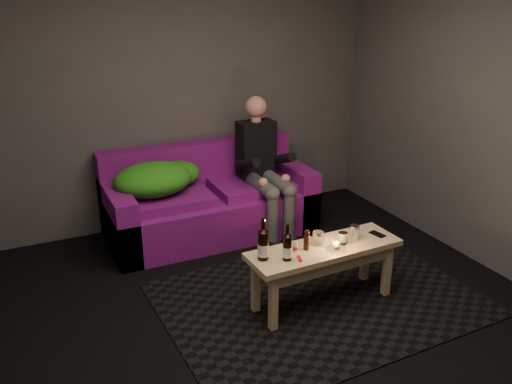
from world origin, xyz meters
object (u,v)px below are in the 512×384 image
(beer_bottle_a, at_px, (263,244))
(steel_cup, at_px, (354,232))
(sofa, at_px, (209,203))
(coffee_table, at_px, (324,257))
(person, at_px, (263,164))
(beer_bottle_b, at_px, (287,247))

(beer_bottle_a, relative_size, steel_cup, 3.06)
(sofa, relative_size, coffee_table, 1.64)
(sofa, xyz_separation_m, person, (0.51, -0.16, 0.37))
(sofa, xyz_separation_m, coffee_table, (0.32, -1.58, 0.09))
(sofa, xyz_separation_m, steel_cup, (0.60, -1.55, 0.23))
(beer_bottle_b, xyz_separation_m, steel_cup, (0.63, 0.09, -0.05))
(coffee_table, distance_m, beer_bottle_b, 0.40)
(coffee_table, height_order, beer_bottle_b, beer_bottle_b)
(person, distance_m, beer_bottle_b, 1.58)
(beer_bottle_a, xyz_separation_m, steel_cup, (0.78, 0.01, -0.06))
(beer_bottle_b, distance_m, steel_cup, 0.64)
(beer_bottle_a, relative_size, beer_bottle_b, 1.17)
(beer_bottle_b, height_order, steel_cup, beer_bottle_b)
(person, distance_m, steel_cup, 1.40)
(beer_bottle_a, height_order, beer_bottle_b, beer_bottle_a)
(sofa, height_order, beer_bottle_b, sofa)
(coffee_table, bearing_deg, beer_bottle_a, 177.91)
(person, relative_size, beer_bottle_b, 4.89)
(sofa, height_order, steel_cup, sofa)
(person, relative_size, steel_cup, 12.76)
(sofa, relative_size, steel_cup, 19.12)
(beer_bottle_a, bearing_deg, person, 63.87)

